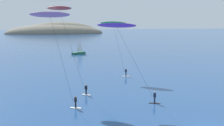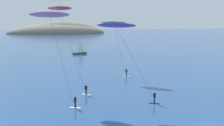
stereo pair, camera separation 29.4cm
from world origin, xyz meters
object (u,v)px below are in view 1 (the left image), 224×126
kitesurfer_green (114,27)px  kitesurfer_purple (119,31)px  kitesurfer_red (61,16)px  kitesurfer_pink (52,21)px  sailboat_near (78,52)px

kitesurfer_green → kitesurfer_purple: size_ratio=1.01×
kitesurfer_red → kitesurfer_green: kitesurfer_red is taller
kitesurfer_pink → kitesurfer_green: kitesurfer_pink is taller
kitesurfer_pink → kitesurfer_red: size_ratio=0.92×
sailboat_near → kitesurfer_purple: kitesurfer_purple is taller
sailboat_near → kitesurfer_red: 51.15m
kitesurfer_pink → kitesurfer_green: size_ratio=1.12×
kitesurfer_pink → kitesurfer_green: bearing=59.5°
sailboat_near → kitesurfer_red: size_ratio=0.42×
sailboat_near → kitesurfer_purple: size_ratio=0.51×
kitesurfer_green → kitesurfer_purple: kitesurfer_green is taller
sailboat_near → kitesurfer_purple: (2.49, -55.15, 9.37)m
sailboat_near → kitesurfer_pink: bearing=-96.7°
kitesurfer_pink → kitesurfer_red: kitesurfer_red is taller
kitesurfer_red → kitesurfer_purple: (7.97, -5.63, -2.21)m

